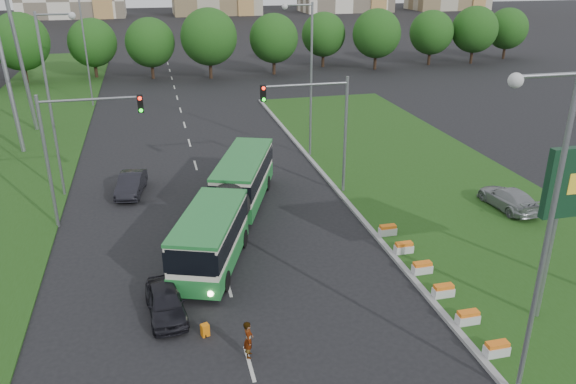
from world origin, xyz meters
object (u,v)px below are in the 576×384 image
object	(u,v)px
pedestrian	(248,339)
shopping_trolley	(205,330)
traffic_mast_left	(74,139)
car_left_near	(166,302)
traffic_mast_median	(322,118)
car_median	(508,198)
car_left_far	(131,184)
articulated_bus	(226,203)

from	to	relation	value
pedestrian	shopping_trolley	xyz separation A→B (m)	(-1.57, 1.76, -0.54)
traffic_mast_left	car_left_near	xyz separation A→B (m)	(4.32, -10.81, -4.67)
pedestrian	traffic_mast_median	bearing A→B (deg)	-15.74
car_median	car_left_far	bearing A→B (deg)	-23.35
articulated_bus	shopping_trolley	xyz separation A→B (m)	(-2.35, -10.12, -1.39)
articulated_bus	pedestrian	xyz separation A→B (m)	(-0.77, -11.88, -0.85)
car_left_far	pedestrian	distance (m)	19.39
car_left_near	shopping_trolley	size ratio (longest dim) A/B	7.10
car_left_far	shopping_trolley	world-z (taller)	car_left_far
car_median	pedestrian	size ratio (longest dim) A/B	2.88
car_left_near	shopping_trolley	world-z (taller)	car_left_near
articulated_bus	shopping_trolley	world-z (taller)	articulated_bus
car_median	car_left_near	bearing A→B (deg)	13.46
traffic_mast_median	car_left_near	distance (m)	16.70
car_median	shopping_trolley	distance (m)	21.86
traffic_mast_left	car_left_far	xyz separation A→B (m)	(2.63, 4.26, -4.64)
car_left_near	pedestrian	distance (m)	4.85
traffic_mast_median	car_left_far	distance (m)	13.74
articulated_bus	car_left_far	bearing A→B (deg)	149.60
articulated_bus	car_left_near	world-z (taller)	articulated_bus
car_left_near	car_median	xyz separation A→B (m)	(21.69, 6.51, 0.15)
traffic_mast_left	articulated_bus	distance (m)	9.38
car_left_near	car_median	distance (m)	22.65
traffic_mast_left	car_left_near	distance (m)	12.55
traffic_mast_median	traffic_mast_left	world-z (taller)	same
traffic_mast_median	pedestrian	size ratio (longest dim) A/B	4.91
traffic_mast_median	traffic_mast_left	bearing A→B (deg)	-176.23
traffic_mast_left	car_left_far	bearing A→B (deg)	58.25
car_left_far	traffic_mast_left	bearing A→B (deg)	-111.90
car_left_near	traffic_mast_left	bearing A→B (deg)	106.46
traffic_mast_left	pedestrian	bearing A→B (deg)	-62.88
car_left_near	car_median	bearing A→B (deg)	11.36
traffic_mast_median	car_left_far	world-z (taller)	traffic_mast_median
articulated_bus	car_median	distance (m)	17.90
traffic_mast_median	pedestrian	xyz separation A→B (m)	(-7.72, -15.52, -4.53)
articulated_bus	car_median	world-z (taller)	articulated_bus
articulated_bus	shopping_trolley	size ratio (longest dim) A/B	29.48
car_left_far	pedestrian	size ratio (longest dim) A/B	2.66
traffic_mast_median	articulated_bus	bearing A→B (deg)	-152.28
traffic_mast_median	articulated_bus	size ratio (longest dim) A/B	0.48
articulated_bus	pedestrian	world-z (taller)	articulated_bus
car_left_far	shopping_trolley	size ratio (longest dim) A/B	7.74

